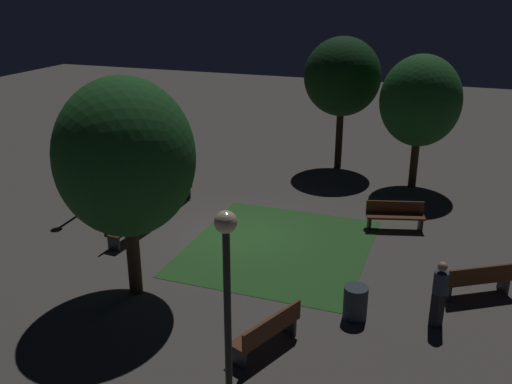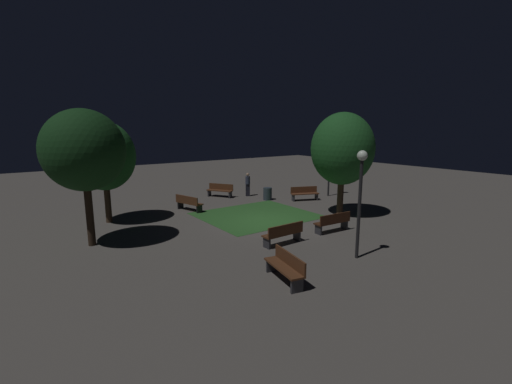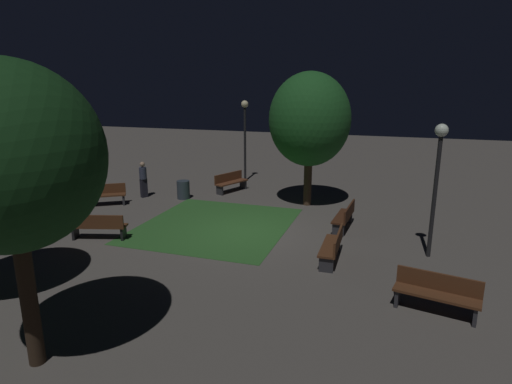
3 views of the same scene
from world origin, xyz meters
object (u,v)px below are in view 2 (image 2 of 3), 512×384
(tree_near_wall, at_px, (104,156))
(pedestrian, at_px, (248,184))
(tree_tall_center, at_px, (342,149))
(bench_back_row, at_px, (220,190))
(lamp_post_plaza_west, at_px, (330,155))
(trash_bin, at_px, (268,194))
(bench_path_side, at_px, (188,203))
(bench_near_trees, at_px, (305,193))
(lamp_post_path_center, at_px, (361,185))
(bench_front_right, at_px, (286,266))
(bench_lawn_edge, at_px, (284,233))
(bench_by_lamp, at_px, (333,222))
(tree_lawn_side, at_px, (84,151))

(tree_near_wall, height_order, pedestrian, tree_near_wall)
(tree_near_wall, bearing_deg, tree_tall_center, -29.00)
(bench_back_row, distance_m, tree_tall_center, 9.07)
(lamp_post_plaza_west, height_order, trash_bin, lamp_post_plaza_west)
(bench_path_side, height_order, bench_near_trees, same)
(trash_bin, bearing_deg, tree_near_wall, 177.81)
(bench_near_trees, xyz_separation_m, lamp_post_path_center, (-5.45, -8.41, 2.22))
(bench_front_right, distance_m, lamp_post_plaza_west, 14.18)
(bench_lawn_edge, distance_m, bench_path_side, 7.54)
(bench_lawn_edge, xyz_separation_m, tree_near_wall, (-4.89, 7.66, 2.81))
(bench_back_row, relative_size, bench_near_trees, 0.96)
(bench_by_lamp, bearing_deg, bench_back_row, 90.59)
(bench_by_lamp, height_order, lamp_post_path_center, lamp_post_path_center)
(bench_lawn_edge, relative_size, bench_by_lamp, 0.99)
(pedestrian, bearing_deg, lamp_post_plaza_west, -35.19)
(bench_front_right, bearing_deg, tree_lawn_side, 120.58)
(bench_near_trees, xyz_separation_m, bench_front_right, (-8.79, -8.35, 0.00))
(bench_near_trees, relative_size, pedestrian, 1.15)
(trash_bin, distance_m, pedestrian, 1.88)
(bench_path_side, xyz_separation_m, lamp_post_plaza_west, (9.68, -1.64, 2.37))
(lamp_post_path_center, bearing_deg, trash_bin, 70.11)
(tree_near_wall, height_order, lamp_post_plaza_west, tree_near_wall)
(bench_front_right, relative_size, trash_bin, 2.31)
(bench_near_trees, height_order, tree_tall_center, tree_tall_center)
(tree_near_wall, relative_size, lamp_post_plaza_west, 1.20)
(bench_by_lamp, xyz_separation_m, trash_bin, (1.90, 7.28, -0.08))
(tree_near_wall, xyz_separation_m, tree_lawn_side, (-1.39, -3.19, 0.49))
(bench_back_row, height_order, bench_front_right, same)
(pedestrian, bearing_deg, tree_near_wall, -171.37)
(bench_front_right, relative_size, tree_lawn_side, 0.35)
(lamp_post_path_center, distance_m, pedestrian, 12.30)
(tree_tall_center, bearing_deg, bench_back_row, 108.68)
(bench_front_right, distance_m, pedestrian, 13.40)
(trash_bin, bearing_deg, bench_by_lamp, -104.65)
(tree_tall_center, relative_size, lamp_post_plaza_west, 1.32)
(lamp_post_path_center, height_order, trash_bin, lamp_post_path_center)
(tree_tall_center, distance_m, tree_lawn_side, 12.11)
(bench_back_row, distance_m, pedestrian, 1.93)
(bench_back_row, distance_m, lamp_post_path_center, 12.88)
(bench_lawn_edge, relative_size, tree_tall_center, 0.33)
(bench_by_lamp, relative_size, bench_front_right, 0.98)
(bench_back_row, relative_size, tree_lawn_side, 0.33)
(bench_by_lamp, height_order, trash_bin, bench_by_lamp)
(bench_lawn_edge, xyz_separation_m, lamp_post_plaza_west, (9.03, 5.88, 2.37))
(bench_path_side, distance_m, bench_front_right, 10.19)
(bench_near_trees, bearing_deg, pedestrian, 123.45)
(trash_bin, xyz_separation_m, pedestrian, (-0.33, 1.79, 0.45))
(bench_path_side, xyz_separation_m, tree_lawn_side, (-5.62, -3.04, 3.30))
(bench_near_trees, xyz_separation_m, pedestrian, (-2.19, 3.31, 0.37))
(lamp_post_path_center, relative_size, pedestrian, 2.42)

